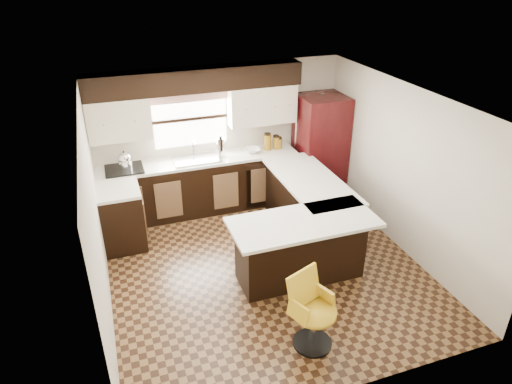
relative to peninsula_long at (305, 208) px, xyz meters
name	(u,v)px	position (x,y,z in m)	size (l,w,h in m)	color
floor	(265,267)	(-0.90, -0.62, -0.45)	(4.40, 4.40, 0.00)	#49301A
ceiling	(266,101)	(-0.90, -0.62, 1.95)	(4.40, 4.40, 0.00)	silver
wall_back	(220,135)	(-0.90, 1.58, 0.75)	(4.40, 4.40, 0.00)	beige
wall_front	(351,300)	(-0.90, -2.83, 0.75)	(4.40, 4.40, 0.00)	beige
wall_left	(96,220)	(-3.00, -0.62, 0.75)	(4.40, 4.40, 0.00)	beige
wall_right	(403,169)	(1.20, -0.62, 0.75)	(4.40, 4.40, 0.00)	beige
base_cab_back	(201,186)	(-1.35, 1.28, 0.00)	(3.30, 0.60, 0.90)	black
base_cab_left	(122,218)	(-2.70, 0.62, 0.00)	(0.60, 0.70, 0.90)	black
counter_back	(199,160)	(-1.35, 1.28, 0.47)	(3.30, 0.60, 0.04)	silver
counter_left	(118,190)	(-2.70, 0.62, 0.47)	(0.60, 0.70, 0.04)	silver
soffit	(196,80)	(-1.30, 1.40, 1.77)	(3.40, 0.35, 0.36)	black
upper_cab_left	(119,119)	(-2.52, 1.40, 1.27)	(0.94, 0.35, 0.64)	beige
upper_cab_right	(262,104)	(-0.22, 1.40, 1.27)	(1.14, 0.35, 0.64)	beige
window_pane	(190,119)	(-1.40, 1.56, 1.10)	(1.20, 0.02, 0.90)	white
valance	(189,96)	(-1.40, 1.52, 1.49)	(1.30, 0.06, 0.18)	#D19B93
sink	(197,159)	(-1.40, 1.25, 0.51)	(0.75, 0.45, 0.03)	#B2B2B7
dishwasher	(262,186)	(-0.35, 0.99, -0.02)	(0.58, 0.03, 0.78)	black
cooktop	(124,169)	(-2.55, 1.25, 0.51)	(0.58, 0.50, 0.03)	black
peninsula_long	(305,208)	(0.00, 0.00, 0.00)	(0.60, 1.95, 0.90)	black
peninsula_return	(300,249)	(-0.53, -0.97, 0.00)	(1.65, 0.60, 0.90)	black
counter_pen_long	(310,180)	(0.05, 0.00, 0.47)	(0.84, 1.95, 0.04)	silver
counter_pen_return	(304,222)	(-0.55, -1.06, 0.47)	(1.89, 0.84, 0.04)	silver
refrigerator	(320,147)	(0.79, 1.16, 0.47)	(0.78, 0.75, 1.83)	#38090B
bar_chair	(315,313)	(-0.89, -2.15, 0.00)	(0.48, 0.48, 0.91)	gold
kettle	(125,160)	(-2.52, 1.26, 0.66)	(0.21, 0.21, 0.29)	silver
percolator	(221,147)	(-0.98, 1.28, 0.65)	(0.13, 0.13, 0.31)	silver
mixing_bowl	(252,150)	(-0.43, 1.28, 0.53)	(0.26, 0.26, 0.06)	white
canister_large	(267,142)	(-0.15, 1.30, 0.63)	(0.13, 0.13, 0.27)	#855F13
canister_med	(276,143)	(0.01, 1.30, 0.60)	(0.12, 0.12, 0.21)	#855F13
canister_small	(278,143)	(0.05, 1.30, 0.58)	(0.13, 0.13, 0.17)	#855F13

